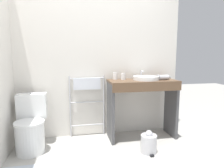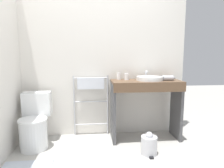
% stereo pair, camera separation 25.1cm
% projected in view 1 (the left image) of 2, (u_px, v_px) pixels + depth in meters
% --- Properties ---
extents(wall_back, '(2.66, 0.12, 2.65)m').
position_uv_depth(wall_back, '(96.00, 51.00, 3.11)').
color(wall_back, silver).
rests_on(wall_back, ground_plane).
extents(toilet, '(0.39, 0.54, 0.75)m').
position_uv_depth(toilet, '(31.00, 127.00, 2.65)').
color(toilet, white).
rests_on(toilet, ground_plane).
extents(towel_radiator, '(0.55, 0.06, 0.95)m').
position_uv_depth(towel_radiator, '(87.00, 92.00, 3.06)').
color(towel_radiator, silver).
rests_on(towel_radiator, ground_plane).
extents(vanity_counter, '(1.02, 0.47, 0.90)m').
position_uv_depth(vanity_counter, '(142.00, 99.00, 3.01)').
color(vanity_counter, brown).
rests_on(vanity_counter, ground_plane).
extents(sink_basin, '(0.39, 0.39, 0.06)m').
position_uv_depth(sink_basin, '(146.00, 78.00, 2.99)').
color(sink_basin, white).
rests_on(sink_basin, vanity_counter).
extents(faucet, '(0.02, 0.10, 0.13)m').
position_uv_depth(faucet, '(142.00, 73.00, 3.16)').
color(faucet, silver).
rests_on(faucet, vanity_counter).
extents(cup_near_wall, '(0.07, 0.07, 0.10)m').
position_uv_depth(cup_near_wall, '(115.00, 76.00, 3.05)').
color(cup_near_wall, white).
rests_on(cup_near_wall, vanity_counter).
extents(cup_near_edge, '(0.07, 0.07, 0.10)m').
position_uv_depth(cup_near_edge, '(123.00, 76.00, 3.01)').
color(cup_near_edge, white).
rests_on(cup_near_edge, vanity_counter).
extents(hair_dryer, '(0.20, 0.18, 0.07)m').
position_uv_depth(hair_dryer, '(164.00, 77.00, 3.01)').
color(hair_dryer, '#B7B7BC').
rests_on(hair_dryer, vanity_counter).
extents(trash_bin, '(0.21, 0.24, 0.30)m').
position_uv_depth(trash_bin, '(149.00, 143.00, 2.61)').
color(trash_bin, silver).
rests_on(trash_bin, ground_plane).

